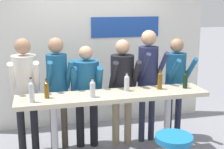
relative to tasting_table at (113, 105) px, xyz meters
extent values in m
cube|color=silver|center=(0.00, 1.54, 0.46)|extent=(4.21, 0.10, 2.60)
cube|color=#1E479E|center=(0.60, 1.48, 0.93)|extent=(1.26, 0.02, 0.36)
cube|color=beige|center=(0.00, 0.00, 0.13)|extent=(2.61, 0.52, 0.06)
cylinder|color=#B2B2B7|center=(-0.81, 0.00, -0.35)|extent=(0.09, 0.09, 0.94)
cylinder|color=#B2B2B7|center=(0.81, 0.00, -0.35)|extent=(0.09, 0.09, 0.94)
cylinder|color=#1972B2|center=(0.57, -0.75, -0.23)|extent=(0.45, 0.45, 0.07)
cylinder|color=black|center=(-1.26, 0.53, -0.43)|extent=(0.11, 0.11, 0.83)
cylinder|color=black|center=(-1.07, 0.53, -0.43)|extent=(0.11, 0.11, 0.83)
cylinder|color=beige|center=(-1.17, 0.53, 0.32)|extent=(0.35, 0.35, 0.66)
sphere|color=#9E7556|center=(-1.17, 0.53, 0.77)|extent=(0.22, 0.22, 0.22)
cylinder|color=beige|center=(-1.33, 0.37, 0.36)|extent=(0.09, 0.39, 0.50)
cylinder|color=beige|center=(-1.00, 0.38, 0.36)|extent=(0.09, 0.39, 0.50)
cylinder|color=#473D33|center=(-0.80, 0.55, -0.43)|extent=(0.10, 0.10, 0.83)
cylinder|color=#473D33|center=(-0.63, 0.57, -0.43)|extent=(0.10, 0.10, 0.83)
cylinder|color=#19517A|center=(-0.71, 0.56, 0.31)|extent=(0.34, 0.34, 0.65)
sphere|color=#9E7556|center=(-0.71, 0.56, 0.77)|extent=(0.22, 0.22, 0.22)
cylinder|color=#19517A|center=(-0.84, 0.38, 0.36)|extent=(0.12, 0.38, 0.50)
cylinder|color=#19517A|center=(-0.55, 0.42, 0.36)|extent=(0.12, 0.38, 0.50)
cylinder|color=black|center=(-0.39, 0.57, -0.46)|extent=(0.12, 0.12, 0.76)
cylinder|color=black|center=(-0.18, 0.54, -0.46)|extent=(0.12, 0.12, 0.76)
cylinder|color=#19517A|center=(-0.28, 0.55, 0.22)|extent=(0.43, 0.43, 0.60)
sphere|color=tan|center=(-0.28, 0.55, 0.64)|extent=(0.21, 0.21, 0.21)
cylinder|color=#19517A|center=(-0.48, 0.43, 0.27)|extent=(0.13, 0.38, 0.47)
cylinder|color=#19517A|center=(-0.11, 0.39, 0.27)|extent=(0.13, 0.38, 0.47)
cylinder|color=gray|center=(0.16, 0.49, -0.44)|extent=(0.11, 0.11, 0.80)
cylinder|color=gray|center=(0.36, 0.48, -0.44)|extent=(0.11, 0.11, 0.80)
cylinder|color=black|center=(0.26, 0.48, 0.28)|extent=(0.37, 0.37, 0.64)
sphere|color=tan|center=(0.26, 0.48, 0.72)|extent=(0.22, 0.22, 0.22)
cylinder|color=black|center=(0.09, 0.34, 0.33)|extent=(0.10, 0.38, 0.49)
cylinder|color=black|center=(0.42, 0.32, 0.33)|extent=(0.10, 0.38, 0.49)
cylinder|color=#23283D|center=(0.60, 0.51, -0.41)|extent=(0.10, 0.10, 0.86)
cylinder|color=#23283D|center=(0.77, 0.52, -0.41)|extent=(0.10, 0.10, 0.86)
cylinder|color=#23284C|center=(0.69, 0.52, 0.36)|extent=(0.33, 0.33, 0.68)
sphere|color=tan|center=(0.69, 0.52, 0.84)|extent=(0.23, 0.23, 0.23)
cylinder|color=#23284C|center=(0.55, 0.34, 0.41)|extent=(0.10, 0.40, 0.52)
cylinder|color=#23284C|center=(0.84, 0.36, 0.41)|extent=(0.10, 0.40, 0.52)
cylinder|color=#23283D|center=(1.07, 0.50, -0.44)|extent=(0.10, 0.10, 0.80)
cylinder|color=#23283D|center=(1.24, 0.52, -0.44)|extent=(0.10, 0.10, 0.80)
cylinder|color=#19517A|center=(1.15, 0.51, 0.27)|extent=(0.35, 0.35, 0.63)
sphere|color=#9E7556|center=(1.15, 0.51, 0.71)|extent=(0.22, 0.22, 0.22)
cylinder|color=#19517A|center=(1.02, 0.34, 0.32)|extent=(0.12, 0.38, 0.48)
cylinder|color=#19517A|center=(1.32, 0.37, 0.32)|extent=(0.12, 0.38, 0.48)
cylinder|color=#B7BCC1|center=(-0.30, -0.09, 0.25)|extent=(0.07, 0.07, 0.18)
sphere|color=#B7BCC1|center=(-0.30, -0.09, 0.34)|extent=(0.07, 0.07, 0.07)
cylinder|color=#B7BCC1|center=(-0.30, -0.09, 0.37)|extent=(0.03, 0.03, 0.06)
cylinder|color=black|center=(-0.30, -0.09, 0.41)|extent=(0.03, 0.03, 0.01)
cylinder|color=brown|center=(-0.89, 0.02, 0.25)|extent=(0.06, 0.06, 0.18)
sphere|color=brown|center=(-0.89, 0.02, 0.34)|extent=(0.06, 0.06, 0.06)
cylinder|color=brown|center=(-0.89, 0.02, 0.37)|extent=(0.02, 0.02, 0.06)
cylinder|color=black|center=(-0.89, 0.02, 0.41)|extent=(0.03, 0.03, 0.01)
cylinder|color=brown|center=(0.70, 0.06, 0.26)|extent=(0.07, 0.07, 0.21)
sphere|color=brown|center=(0.70, 0.06, 0.37)|extent=(0.07, 0.07, 0.07)
cylinder|color=brown|center=(0.70, 0.06, 0.40)|extent=(0.03, 0.03, 0.07)
cylinder|color=black|center=(0.70, 0.06, 0.45)|extent=(0.03, 0.03, 0.02)
cylinder|color=black|center=(1.07, 0.02, 0.25)|extent=(0.07, 0.07, 0.18)
sphere|color=black|center=(1.07, 0.02, 0.34)|extent=(0.07, 0.07, 0.07)
cylinder|color=black|center=(1.07, 0.02, 0.37)|extent=(0.03, 0.03, 0.07)
cylinder|color=black|center=(1.07, 0.02, 0.41)|extent=(0.03, 0.03, 0.01)
cylinder|color=#B7BCC1|center=(-1.07, -0.11, 0.27)|extent=(0.07, 0.07, 0.22)
sphere|color=#B7BCC1|center=(-1.07, -0.11, 0.38)|extent=(0.07, 0.07, 0.07)
cylinder|color=#B7BCC1|center=(-1.07, -0.11, 0.42)|extent=(0.02, 0.02, 0.08)
cylinder|color=black|center=(-1.07, -0.11, 0.47)|extent=(0.03, 0.03, 0.02)
cylinder|color=#B7BCC1|center=(0.21, 0.09, 0.25)|extent=(0.07, 0.07, 0.19)
sphere|color=#B7BCC1|center=(0.21, 0.09, 0.34)|extent=(0.07, 0.07, 0.07)
cylinder|color=#B7BCC1|center=(0.21, 0.09, 0.38)|extent=(0.03, 0.03, 0.07)
cylinder|color=black|center=(0.21, 0.09, 0.42)|extent=(0.03, 0.03, 0.01)
camera|label=1|loc=(-1.00, -3.94, 1.40)|focal=50.00mm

